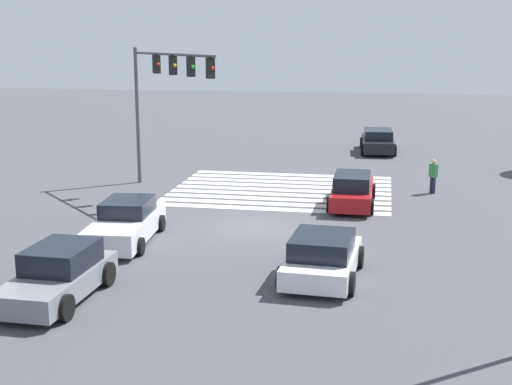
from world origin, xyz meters
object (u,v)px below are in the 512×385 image
object	(u,v)px
traffic_signal_mast	(163,83)
car_0	(322,257)
car_1	(352,190)
car_6	(59,275)
car_3	(126,223)
car_2	(378,141)
pedestrian	(433,175)

from	to	relation	value
traffic_signal_mast	car_0	world-z (taller)	traffic_signal_mast
car_1	car_6	world-z (taller)	car_6
car_0	car_3	size ratio (longest dim) A/B	0.84
car_0	car_6	size ratio (longest dim) A/B	0.97
traffic_signal_mast	car_3	world-z (taller)	traffic_signal_mast
car_2	car_6	xyz separation A→B (m)	(8.31, 27.27, -0.00)
car_0	car_2	world-z (taller)	car_2
traffic_signal_mast	car_0	xyz separation A→B (m)	(-8.27, 10.67, -4.38)
car_2	car_6	bearing A→B (deg)	159.67
car_3	car_6	distance (m)	5.73
car_6	car_0	bearing A→B (deg)	114.56
car_0	car_2	size ratio (longest dim) A/B	0.87
car_2	car_6	distance (m)	28.50
car_2	pedestrian	distance (m)	11.88
car_2	pedestrian	world-z (taller)	pedestrian
traffic_signal_mast	pedestrian	distance (m)	13.07
pedestrian	car_6	bearing A→B (deg)	8.85
traffic_signal_mast	car_1	world-z (taller)	traffic_signal_mast
car_6	traffic_signal_mast	bearing A→B (deg)	-173.42
car_2	pedestrian	bearing A→B (deg)	-170.24
car_2	car_3	size ratio (longest dim) A/B	0.97
car_0	car_6	world-z (taller)	car_6
car_1	pedestrian	distance (m)	4.74
car_2	car_3	distance (m)	23.15
car_6	pedestrian	size ratio (longest dim) A/B	2.74
car_3	pedestrian	xyz separation A→B (m)	(-11.19, -9.96, 0.22)
traffic_signal_mast	pedestrian	world-z (taller)	traffic_signal_mast
traffic_signal_mast	car_1	bearing A→B (deg)	37.63
traffic_signal_mast	car_1	xyz separation A→B (m)	(-8.68, 1.12, -4.37)
pedestrian	car_2	bearing A→B (deg)	-122.95
traffic_signal_mast	car_2	world-z (taller)	traffic_signal_mast
car_3	car_2	bearing A→B (deg)	153.95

